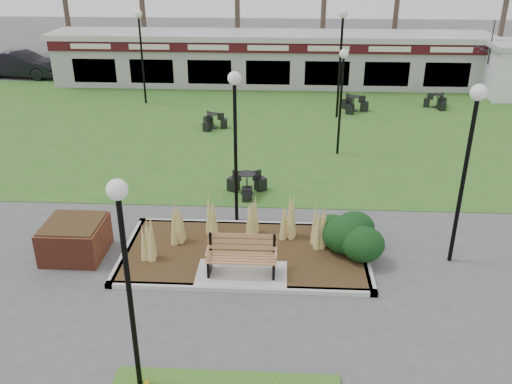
# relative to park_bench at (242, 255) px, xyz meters

# --- Properties ---
(ground) EXTENTS (100.00, 100.00, 0.00)m
(ground) POSITION_rel_park_bench_xyz_m (0.00, -0.25, -0.59)
(ground) COLOR #515154
(ground) RESTS_ON ground
(lawn) EXTENTS (34.00, 16.00, 0.02)m
(lawn) POSITION_rel_park_bench_xyz_m (0.00, 11.75, -0.58)
(lawn) COLOR #2E6720
(lawn) RESTS_ON ground
(planting_bed) EXTENTS (6.75, 3.40, 1.27)m
(planting_bed) POSITION_rel_park_bench_xyz_m (1.27, 1.10, -0.22)
(planting_bed) COLOR #2E2112
(planting_bed) RESTS_ON ground
(park_bench) EXTENTS (1.70, 0.66, 0.93)m
(park_bench) POSITION_rel_park_bench_xyz_m (0.00, 0.00, 0.00)
(park_bench) COLOR #A6734B
(park_bench) RESTS_ON ground
(brick_planter) EXTENTS (1.50, 1.50, 0.95)m
(brick_planter) POSITION_rel_park_bench_xyz_m (-4.40, 0.75, -0.11)
(brick_planter) COLOR brown
(brick_planter) RESTS_ON ground
(food_pavilion) EXTENTS (24.60, 3.40, 2.90)m
(food_pavilion) POSITION_rel_park_bench_xyz_m (0.00, 19.71, 0.89)
(food_pavilion) COLOR #959598
(food_pavilion) RESTS_ON ground
(lamp_post_near_left) EXTENTS (0.35, 0.35, 4.16)m
(lamp_post_near_left) POSITION_rel_park_bench_xyz_m (-1.59, -3.75, 2.45)
(lamp_post_near_left) COLOR black
(lamp_post_near_left) RESTS_ON ground
(lamp_post_near_right) EXTENTS (0.38, 0.38, 4.58)m
(lamp_post_near_right) POSITION_rel_park_bench_xyz_m (5.29, 1.00, 2.75)
(lamp_post_near_right) COLOR black
(lamp_post_near_right) RESTS_ON ground
(lamp_post_mid_left) EXTENTS (0.36, 0.36, 4.38)m
(lamp_post_mid_left) POSITION_rel_park_bench_xyz_m (-0.39, 2.95, 2.60)
(lamp_post_mid_left) COLOR black
(lamp_post_mid_left) RESTS_ON ground
(lamp_post_mid_right) EXTENTS (0.40, 0.40, 4.86)m
(lamp_post_mid_right) POSITION_rel_park_bench_xyz_m (3.39, 13.45, 2.95)
(lamp_post_mid_right) COLOR black
(lamp_post_mid_right) RESTS_ON ground
(lamp_post_far_right) EXTENTS (0.33, 0.33, 4.00)m
(lamp_post_far_right) POSITION_rel_park_bench_xyz_m (3.03, 8.58, 2.32)
(lamp_post_far_right) COLOR black
(lamp_post_far_right) RESTS_ON ground
(lamp_post_far_left) EXTENTS (0.38, 0.38, 4.54)m
(lamp_post_far_left) POSITION_rel_park_bench_xyz_m (-6.10, 15.36, 2.72)
(lamp_post_far_left) COLOR black
(lamp_post_far_left) RESTS_ON ground
(bistro_set_a) EXTENTS (1.12, 1.22, 0.65)m
(bistro_set_a) POSITION_rel_park_bench_xyz_m (-2.17, 11.48, -0.35)
(bistro_set_a) COLOR black
(bistro_set_a) RESTS_ON ground
(bistro_set_b) EXTENTS (1.26, 1.37, 0.73)m
(bistro_set_b) POSITION_rel_park_bench_xyz_m (4.27, 14.48, -0.32)
(bistro_set_b) COLOR black
(bistro_set_b) RESTS_ON ground
(bistro_set_c) EXTENTS (1.32, 1.20, 0.71)m
(bistro_set_c) POSITION_rel_park_bench_xyz_m (-0.21, 4.75, -0.33)
(bistro_set_c) COLOR black
(bistro_set_c) RESTS_ON ground
(bistro_set_d) EXTENTS (1.21, 1.21, 0.67)m
(bistro_set_d) POSITION_rel_park_bench_xyz_m (8.45, 15.31, -0.35)
(bistro_set_d) COLOR black
(bistro_set_d) RESTS_ON ground
(patio_umbrella) EXTENTS (2.57, 2.61, 2.78)m
(patio_umbrella) POSITION_rel_park_bench_xyz_m (11.44, 17.75, 1.18)
(patio_umbrella) COLOR black
(patio_umbrella) RESTS_ON ground
(car_black) EXTENTS (4.90, 2.26, 1.56)m
(car_black) POSITION_rel_park_bench_xyz_m (-14.88, 20.75, 0.19)
(car_black) COLOR black
(car_black) RESTS_ON ground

